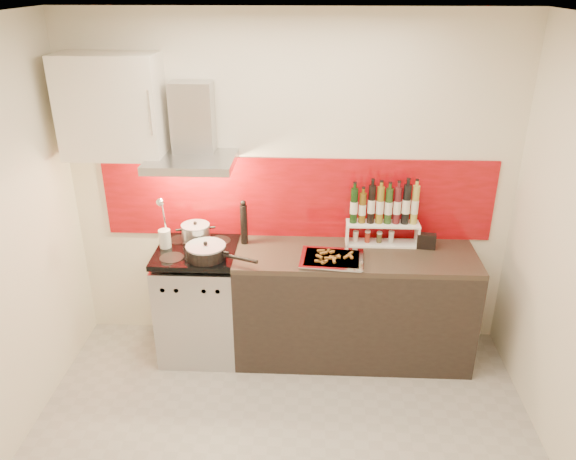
# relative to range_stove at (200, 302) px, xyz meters

# --- Properties ---
(floor) EXTENTS (3.40, 3.40, 0.00)m
(floor) POSITION_rel_range_stove_xyz_m (0.70, -1.10, -0.44)
(floor) COLOR #9E9991
(floor) RESTS_ON ground
(ceiling) EXTENTS (3.40, 2.80, 0.02)m
(ceiling) POSITION_rel_range_stove_xyz_m (0.70, -1.10, 2.16)
(ceiling) COLOR white
(ceiling) RESTS_ON back_wall
(back_wall) EXTENTS (3.40, 0.02, 2.60)m
(back_wall) POSITION_rel_range_stove_xyz_m (0.70, 0.30, 0.86)
(back_wall) COLOR silver
(back_wall) RESTS_ON ground
(backsplash) EXTENTS (3.00, 0.02, 0.64)m
(backsplash) POSITION_rel_range_stove_xyz_m (0.75, 0.29, 0.78)
(backsplash) COLOR maroon
(backsplash) RESTS_ON back_wall
(range_stove) EXTENTS (0.60, 0.60, 0.91)m
(range_stove) POSITION_rel_range_stove_xyz_m (0.00, 0.00, 0.00)
(range_stove) COLOR #B7B7BA
(range_stove) RESTS_ON ground
(counter) EXTENTS (1.80, 0.60, 0.90)m
(counter) POSITION_rel_range_stove_xyz_m (1.20, 0.00, 0.01)
(counter) COLOR black
(counter) RESTS_ON ground
(range_hood) EXTENTS (0.62, 0.50, 0.61)m
(range_hood) POSITION_rel_range_stove_xyz_m (0.00, 0.14, 1.30)
(range_hood) COLOR #B7B7BA
(range_hood) RESTS_ON back_wall
(upper_cabinet) EXTENTS (0.70, 0.35, 0.72)m
(upper_cabinet) POSITION_rel_range_stove_xyz_m (-0.55, 0.13, 1.51)
(upper_cabinet) COLOR white
(upper_cabinet) RESTS_ON back_wall
(stock_pot) EXTENTS (0.22, 0.22, 0.19)m
(stock_pot) POSITION_rel_range_stove_xyz_m (-0.01, 0.09, 0.55)
(stock_pot) COLOR #B7B7BA
(stock_pot) RESTS_ON range_stove
(saute_pan) EXTENTS (0.54, 0.31, 0.13)m
(saute_pan) POSITION_rel_range_stove_xyz_m (0.11, -0.14, 0.52)
(saute_pan) COLOR black
(saute_pan) RESTS_ON range_stove
(utensil_jar) EXTENTS (0.09, 0.14, 0.43)m
(utensil_jar) POSITION_rel_range_stove_xyz_m (-0.23, 0.02, 0.59)
(utensil_jar) COLOR silver
(utensil_jar) RESTS_ON range_stove
(pepper_mill) EXTENTS (0.06, 0.06, 0.35)m
(pepper_mill) POSITION_rel_range_stove_xyz_m (0.35, 0.14, 0.63)
(pepper_mill) COLOR black
(pepper_mill) RESTS_ON counter
(step_shelf) EXTENTS (0.55, 0.15, 0.49)m
(step_shelf) POSITION_rel_range_stove_xyz_m (1.41, 0.17, 0.70)
(step_shelf) COLOR white
(step_shelf) RESTS_ON counter
(caddy_box) EXTENTS (0.15, 0.08, 0.12)m
(caddy_box) POSITION_rel_range_stove_xyz_m (1.73, 0.12, 0.52)
(caddy_box) COLOR black
(caddy_box) RESTS_ON counter
(baking_tray) EXTENTS (0.48, 0.38, 0.03)m
(baking_tray) POSITION_rel_range_stove_xyz_m (1.02, -0.12, 0.47)
(baking_tray) COLOR silver
(baking_tray) RESTS_ON counter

